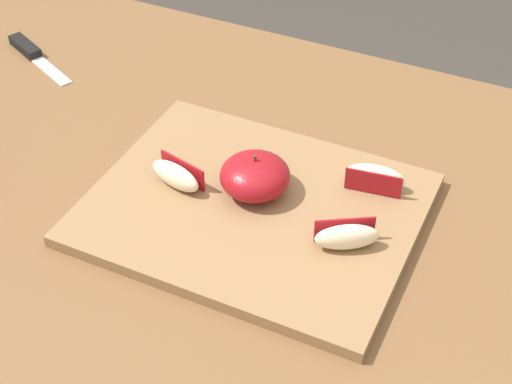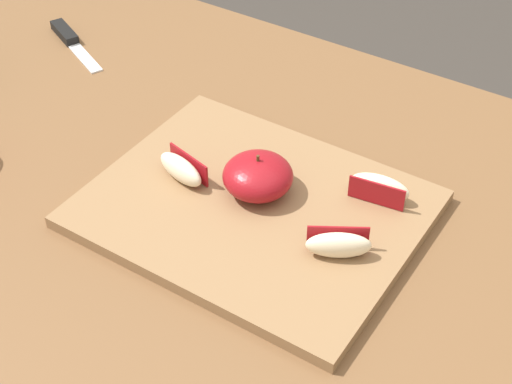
% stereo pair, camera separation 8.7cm
% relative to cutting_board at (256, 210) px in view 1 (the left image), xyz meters
% --- Properties ---
extents(dining_table, '(1.48, 0.81, 0.78)m').
position_rel_cutting_board_xyz_m(dining_table, '(-0.00, -0.01, -0.11)').
color(dining_table, brown).
rests_on(dining_table, ground_plane).
extents(cutting_board, '(0.37, 0.30, 0.02)m').
position_rel_cutting_board_xyz_m(cutting_board, '(0.00, 0.00, 0.00)').
color(cutting_board, olive).
rests_on(cutting_board, dining_table).
extents(apple_half_skin_up, '(0.08, 0.08, 0.05)m').
position_rel_cutting_board_xyz_m(apple_half_skin_up, '(-0.01, 0.02, 0.03)').
color(apple_half_skin_up, maroon).
rests_on(apple_half_skin_up, cutting_board).
extents(apple_wedge_middle, '(0.07, 0.04, 0.03)m').
position_rel_cutting_board_xyz_m(apple_wedge_middle, '(-0.10, -0.01, 0.02)').
color(apple_wedge_middle, beige).
rests_on(apple_wedge_middle, cutting_board).
extents(apple_wedge_front, '(0.07, 0.06, 0.03)m').
position_rel_cutting_board_xyz_m(apple_wedge_front, '(0.12, -0.02, 0.02)').
color(apple_wedge_front, beige).
rests_on(apple_wedge_front, cutting_board).
extents(apple_wedge_left, '(0.07, 0.03, 0.03)m').
position_rel_cutting_board_xyz_m(apple_wedge_left, '(0.11, 0.09, 0.02)').
color(apple_wedge_left, beige).
rests_on(apple_wedge_left, cutting_board).
extents(paring_knife, '(0.15, 0.08, 0.01)m').
position_rel_cutting_board_xyz_m(paring_knife, '(-0.46, 0.18, -0.00)').
color(paring_knife, silver).
rests_on(paring_knife, dining_table).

